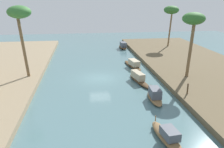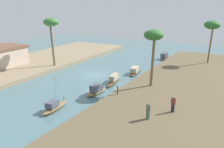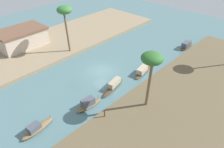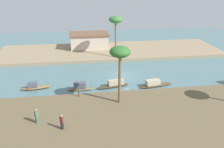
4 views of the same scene
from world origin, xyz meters
name	(u,v)px [view 1 (image 1 of 4)]	position (x,y,z in m)	size (l,w,h in m)	color
river_water	(100,78)	(0.00, 0.00, 0.00)	(75.39, 75.39, 0.00)	slate
riverbank_left	(206,71)	(0.00, -13.80, 0.27)	(47.80, 13.62, 0.55)	brown
sampan_with_red_awning	(133,64)	(4.05, -5.09, 0.42)	(5.39, 2.01, 1.11)	brown
sampan_foreground	(123,46)	(16.70, -5.90, 0.49)	(4.28, 1.26, 1.26)	brown
sampan_near_left_bank	(155,95)	(-7.00, -4.71, 0.47)	(3.73, 1.30, 1.21)	brown
sampan_open_hull	(167,136)	(-13.56, -3.51, 0.40)	(4.25, 1.49, 1.10)	brown
sampan_downstream_large	(139,78)	(-1.97, -4.40, 0.44)	(5.16, 1.89, 1.13)	#47331E
mooring_post	(188,89)	(-7.23, -7.85, 1.08)	(0.14, 0.14, 1.07)	#4C3823
palm_tree_left_near	(193,21)	(-2.19, -10.24, 6.89)	(2.48, 2.48, 7.33)	brown
palm_tree_left_far	(171,11)	(15.14, -14.51, 7.09)	(2.74, 2.74, 7.45)	brown
palm_tree_right_tall	(19,15)	(0.29, 8.57, 7.57)	(2.54, 2.54, 8.04)	brown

